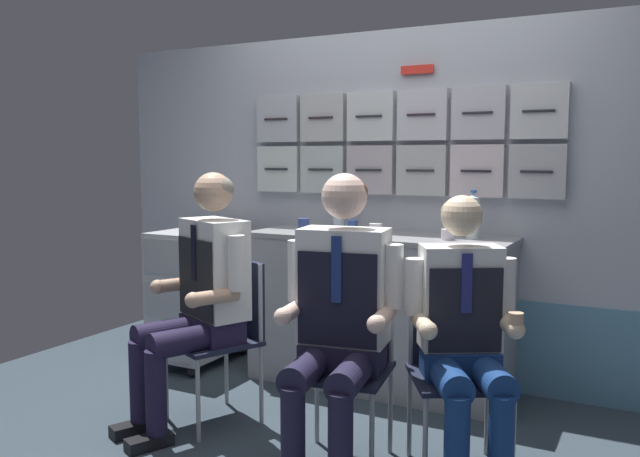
% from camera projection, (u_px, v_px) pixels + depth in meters
% --- Properties ---
extents(galley_bulkhead, '(4.20, 0.14, 2.15)m').
position_uv_depth(galley_bulkhead, '(398.00, 204.00, 4.12)').
color(galley_bulkhead, '#AFB5C1').
rests_on(galley_bulkhead, ground).
extents(galley_counter, '(1.57, 0.53, 0.92)m').
position_uv_depth(galley_counter, '(378.00, 311.00, 3.95)').
color(galley_counter, '#9D9FA2').
rests_on(galley_counter, ground).
extents(service_trolley, '(0.40, 0.65, 0.89)m').
position_uv_depth(service_trolley, '(199.00, 292.00, 4.40)').
color(service_trolley, black).
rests_on(service_trolley, ground).
extents(folding_chair_left, '(0.53, 0.53, 0.84)m').
position_uv_depth(folding_chair_left, '(229.00, 322.00, 3.45)').
color(folding_chair_left, '#A8AAAF').
rests_on(folding_chair_left, ground).
extents(crew_member_left, '(0.59, 0.71, 1.30)m').
position_uv_depth(crew_member_left, '(201.00, 287.00, 3.33)').
color(crew_member_left, black).
rests_on(crew_member_left, ground).
extents(folding_chair_right, '(0.46, 0.46, 0.84)m').
position_uv_depth(folding_chair_right, '(348.00, 347.00, 3.00)').
color(folding_chair_right, '#A8AAAF').
rests_on(folding_chair_right, ground).
extents(crew_member_right, '(0.53, 0.68, 1.31)m').
position_uv_depth(crew_member_right, '(339.00, 309.00, 2.83)').
color(crew_member_right, black).
rests_on(crew_member_right, ground).
extents(folding_chair_near_trolley, '(0.55, 0.55, 0.84)m').
position_uv_depth(folding_chair_near_trolley, '(454.00, 352.00, 2.92)').
color(folding_chair_near_trolley, '#A8AAAF').
rests_on(folding_chair_near_trolley, ground).
extents(crew_member_near_trolley, '(0.57, 0.65, 1.22)m').
position_uv_depth(crew_member_near_trolley, '(465.00, 329.00, 2.74)').
color(crew_member_near_trolley, black).
rests_on(crew_member_near_trolley, ground).
extents(water_bottle_blue_cap, '(0.07, 0.07, 0.27)m').
position_uv_depth(water_bottle_blue_cap, '(473.00, 216.00, 3.69)').
color(water_bottle_blue_cap, silver).
rests_on(water_bottle_blue_cap, galley_counter).
extents(sparkling_bottle_green, '(0.08, 0.08, 0.28)m').
position_uv_depth(sparkling_bottle_green, '(339.00, 209.00, 4.13)').
color(sparkling_bottle_green, silver).
rests_on(sparkling_bottle_green, galley_counter).
extents(coffee_cup_spare, '(0.07, 0.07, 0.08)m').
position_uv_depth(coffee_cup_spare, '(304.00, 225.00, 4.01)').
color(coffee_cup_spare, navy).
rests_on(coffee_cup_spare, galley_counter).
extents(paper_cup_blue, '(0.08, 0.08, 0.07)m').
position_uv_depth(paper_cup_blue, '(376.00, 229.00, 3.90)').
color(paper_cup_blue, silver).
rests_on(paper_cup_blue, galley_counter).
extents(paper_cup_tan, '(0.06, 0.06, 0.08)m').
position_uv_depth(paper_cup_tan, '(353.00, 226.00, 3.98)').
color(paper_cup_tan, navy).
rests_on(paper_cup_tan, galley_counter).
extents(espresso_cup_small, '(0.07, 0.07, 0.06)m').
position_uv_depth(espresso_cup_small, '(448.00, 234.00, 3.65)').
color(espresso_cup_small, silver).
rests_on(espresso_cup_small, galley_counter).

